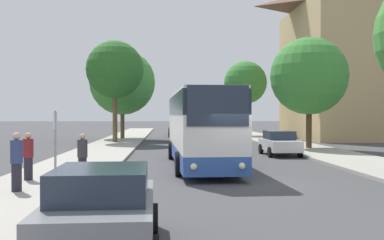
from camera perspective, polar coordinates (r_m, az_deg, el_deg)
ground_plane at (r=16.63m, az=6.51°, el=-7.87°), size 300.00×300.00×0.00m
sidewalk_left at (r=16.92m, az=-17.78°, el=-7.49°), size 4.00×120.00×0.15m
bus_front at (r=21.48m, az=1.02°, el=-0.89°), size 3.01×11.80×3.53m
bus_middle at (r=37.48m, az=-0.33°, el=-0.46°), size 3.07×12.13×3.20m
bus_rear at (r=51.75m, az=-1.45°, el=0.04°), size 2.87×10.57×3.53m
parked_car_left_curb at (r=8.32m, az=-11.34°, el=-10.96°), size 2.10×4.04×1.54m
parked_car_right_near at (r=27.69m, az=11.04°, el=-2.84°), size 1.96×4.00×1.49m
bus_stop_sign at (r=16.85m, az=-16.97°, el=-2.05°), size 0.08×0.45×2.46m
pedestrian_waiting_near at (r=14.62m, az=-21.39°, el=-4.93°), size 0.36×0.36×1.78m
pedestrian_waiting_far at (r=16.69m, az=-13.74°, el=-4.49°), size 0.36×0.36×1.64m
pedestrian_walking_back at (r=16.97m, az=-20.07°, el=-4.34°), size 0.36×0.36×1.69m
tree_left_near at (r=38.71m, az=-9.77°, el=6.32°), size 4.86×4.86×8.57m
tree_left_far at (r=44.69m, az=-8.84°, el=4.76°), size 6.42×6.42×8.71m
tree_right_near at (r=50.76m, az=6.79°, el=4.72°), size 4.81×4.81×8.32m
tree_right_mid at (r=32.48m, az=14.64°, el=5.40°), size 5.39×5.39×7.71m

